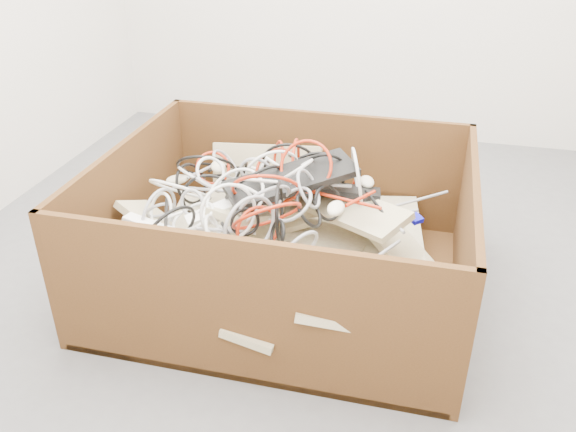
% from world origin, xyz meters
% --- Properties ---
extents(ground, '(3.00, 3.00, 0.00)m').
position_xyz_m(ground, '(0.00, 0.00, 0.00)').
color(ground, '#555557').
rests_on(ground, ground).
extents(cardboard_box, '(1.32, 1.10, 0.55)m').
position_xyz_m(cardboard_box, '(-0.02, -0.23, 0.13)').
color(cardboard_box, '#3E250F').
rests_on(cardboard_box, ground).
extents(keyboard_pile, '(1.20, 1.00, 0.41)m').
position_xyz_m(keyboard_pile, '(0.01, -0.21, 0.28)').
color(keyboard_pile, '#BFB586').
rests_on(keyboard_pile, cardboard_box).
extents(mice_scatter, '(0.85, 0.56, 0.19)m').
position_xyz_m(mice_scatter, '(-0.12, -0.19, 0.37)').
color(mice_scatter, beige).
rests_on(mice_scatter, keyboard_pile).
extents(power_strip_left, '(0.29, 0.23, 0.13)m').
position_xyz_m(power_strip_left, '(-0.20, -0.30, 0.36)').
color(power_strip_left, white).
rests_on(power_strip_left, keyboard_pile).
extents(power_strip_right, '(0.28, 0.08, 0.09)m').
position_xyz_m(power_strip_right, '(-0.40, -0.46, 0.32)').
color(power_strip_right, white).
rests_on(power_strip_right, keyboard_pile).
extents(vga_plug, '(0.06, 0.06, 0.03)m').
position_xyz_m(vga_plug, '(0.46, -0.18, 0.34)').
color(vga_plug, '#0C0CB8').
rests_on(vga_plug, keyboard_pile).
extents(cable_tangle, '(1.18, 0.90, 0.44)m').
position_xyz_m(cable_tangle, '(-0.12, -0.22, 0.40)').
color(cable_tangle, black).
rests_on(cable_tangle, keyboard_pile).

